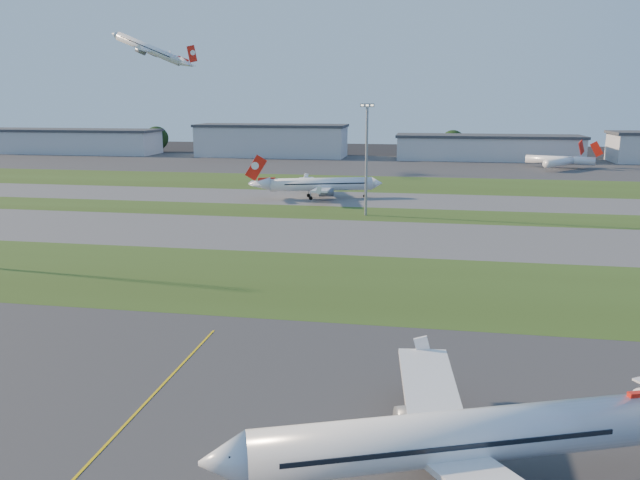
% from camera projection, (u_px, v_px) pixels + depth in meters
% --- Properties ---
extents(ground, '(700.00, 700.00, 0.00)m').
position_uv_depth(ground, '(10.00, 474.00, 45.49)').
color(ground, black).
rests_on(ground, ground).
extents(apron_near, '(300.00, 70.00, 0.01)m').
position_uv_depth(apron_near, '(10.00, 474.00, 45.49)').
color(apron_near, '#333335').
rests_on(apron_near, ground).
extents(grass_strip_a, '(300.00, 34.00, 0.01)m').
position_uv_depth(grass_strip_a, '(231.00, 278.00, 95.45)').
color(grass_strip_a, '#304316').
rests_on(grass_strip_a, ground).
extents(taxiway_a, '(300.00, 32.00, 0.01)m').
position_uv_depth(taxiway_a, '(281.00, 233.00, 127.16)').
color(taxiway_a, '#515154').
rests_on(taxiway_a, ground).
extents(grass_strip_b, '(300.00, 18.00, 0.01)m').
position_uv_depth(grass_strip_b, '(305.00, 212.00, 151.18)').
color(grass_strip_b, '#304316').
rests_on(grass_strip_b, ground).
extents(taxiway_b, '(300.00, 26.00, 0.01)m').
position_uv_depth(taxiway_b, '(320.00, 198.00, 172.32)').
color(taxiway_b, '#515154').
rests_on(taxiway_b, ground).
extents(grass_strip_c, '(300.00, 40.00, 0.01)m').
position_uv_depth(grass_strip_c, '(338.00, 183.00, 204.03)').
color(grass_strip_c, '#304316').
rests_on(grass_strip_c, ground).
extents(apron_far, '(400.00, 80.00, 0.01)m').
position_uv_depth(apron_far, '(358.00, 164.00, 261.68)').
color(apron_far, '#333335').
rests_on(apron_far, ground).
extents(airliner_parked, '(34.23, 28.97, 11.18)m').
position_uv_depth(airliner_parked, '(462.00, 438.00, 42.87)').
color(airliner_parked, white).
rests_on(airliner_parked, ground).
extents(airliner_taxiing, '(33.82, 28.50, 10.89)m').
position_uv_depth(airliner_taxiing, '(320.00, 185.00, 171.17)').
color(airliner_taxiing, white).
rests_on(airliner_taxiing, ground).
extents(airliner_departing, '(33.54, 28.49, 10.47)m').
position_uv_depth(airliner_departing, '(150.00, 49.00, 242.68)').
color(airliner_departing, white).
extents(mini_jet_near, '(19.41, 23.27, 9.48)m').
position_uv_depth(mini_jet_near, '(564.00, 161.00, 241.17)').
color(mini_jet_near, white).
rests_on(mini_jet_near, ground).
extents(mini_jet_far, '(27.93, 10.35, 9.48)m').
position_uv_depth(mini_jet_far, '(560.00, 160.00, 246.90)').
color(mini_jet_far, white).
rests_on(mini_jet_far, ground).
extents(light_mast_centre, '(3.20, 0.70, 25.80)m').
position_uv_depth(light_mast_centre, '(367.00, 152.00, 143.48)').
color(light_mast_centre, gray).
rests_on(light_mast_centre, ground).
extents(hangar_far_west, '(91.80, 23.00, 12.20)m').
position_uv_depth(hangar_far_west, '(70.00, 141.00, 314.34)').
color(hangar_far_west, '#A5A8AD').
rests_on(hangar_far_west, ground).
extents(hangar_west, '(71.40, 23.00, 15.20)m').
position_uv_depth(hangar_west, '(272.00, 140.00, 296.38)').
color(hangar_west, '#A5A8AD').
rests_on(hangar_west, ground).
extents(hangar_east, '(81.60, 23.00, 11.20)m').
position_uv_depth(hangar_east, '(488.00, 147.00, 280.03)').
color(hangar_east, '#A5A8AD').
rests_on(hangar_east, ground).
extents(tree_far_west, '(11.00, 11.00, 12.00)m').
position_uv_depth(tree_far_west, '(15.00, 138.00, 333.48)').
color(tree_far_west, black).
rests_on(tree_far_west, ground).
extents(tree_west, '(12.10, 12.10, 13.20)m').
position_uv_depth(tree_west, '(157.00, 138.00, 321.82)').
color(tree_west, black).
rests_on(tree_west, ground).
extents(tree_mid_west, '(9.90, 9.90, 10.80)m').
position_uv_depth(tree_mid_west, '(327.00, 143.00, 303.15)').
color(tree_mid_west, black).
rests_on(tree_mid_west, ground).
extents(tree_mid_east, '(11.55, 11.55, 12.60)m').
position_uv_depth(tree_mid_east, '(453.00, 142.00, 295.74)').
color(tree_mid_east, black).
rests_on(tree_mid_east, ground).
extents(tree_east, '(10.45, 10.45, 11.40)m').
position_uv_depth(tree_east, '(622.00, 146.00, 281.37)').
color(tree_east, black).
rests_on(tree_east, ground).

